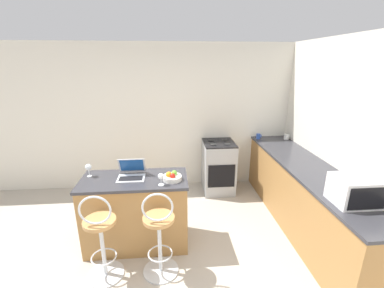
% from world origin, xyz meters
% --- Properties ---
extents(wall_back, '(12.00, 0.06, 2.60)m').
position_xyz_m(wall_back, '(0.00, 2.51, 1.30)').
color(wall_back, silver).
rests_on(wall_back, ground_plane).
extents(breakfast_bar, '(1.29, 0.61, 0.93)m').
position_xyz_m(breakfast_bar, '(-0.25, 0.81, 0.46)').
color(breakfast_bar, '#9E703D').
rests_on(breakfast_bar, ground_plane).
extents(counter_right, '(0.67, 3.01, 0.93)m').
position_xyz_m(counter_right, '(2.07, 0.99, 0.46)').
color(counter_right, '#9E703D').
rests_on(counter_right, ground_plane).
extents(bar_stool_near, '(0.40, 0.40, 1.04)m').
position_xyz_m(bar_stool_near, '(-0.55, 0.28, 0.50)').
color(bar_stool_near, silver).
rests_on(bar_stool_near, ground_plane).
extents(bar_stool_far, '(0.40, 0.40, 1.04)m').
position_xyz_m(bar_stool_far, '(0.06, 0.28, 0.50)').
color(bar_stool_far, silver).
rests_on(bar_stool_far, ground_plane).
extents(laptop, '(0.33, 0.30, 0.22)m').
position_xyz_m(laptop, '(-0.28, 0.87, 0.98)').
color(laptop, '#B7BABF').
rests_on(laptop, breakfast_bar).
extents(microwave, '(0.51, 0.34, 0.28)m').
position_xyz_m(microwave, '(2.06, 0.05, 1.07)').
color(microwave, silver).
rests_on(microwave, counter_right).
extents(stove_range, '(0.54, 0.61, 0.93)m').
position_xyz_m(stove_range, '(1.06, 2.16, 0.46)').
color(stove_range, '#9EA3A8').
rests_on(stove_range, ground_plane).
extents(fruit_bowl, '(0.22, 0.22, 0.11)m').
position_xyz_m(fruit_bowl, '(0.21, 0.73, 0.97)').
color(fruit_bowl, silver).
rests_on(fruit_bowl, breakfast_bar).
extents(mug_blue, '(0.09, 0.07, 0.09)m').
position_xyz_m(mug_blue, '(1.81, 2.32, 0.97)').
color(mug_blue, '#2D51AD').
rests_on(mug_blue, counter_right).
extents(mug_white, '(0.10, 0.09, 0.10)m').
position_xyz_m(mug_white, '(2.31, 2.24, 0.98)').
color(mug_white, white).
rests_on(mug_white, counter_right).
extents(wine_glass_tall, '(0.07, 0.07, 0.14)m').
position_xyz_m(wine_glass_tall, '(0.09, 0.61, 1.03)').
color(wine_glass_tall, silver).
rests_on(wine_glass_tall, breakfast_bar).
extents(wine_glass_short, '(0.08, 0.08, 0.16)m').
position_xyz_m(wine_glass_short, '(-0.80, 0.92, 1.05)').
color(wine_glass_short, silver).
rests_on(wine_glass_short, breakfast_bar).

